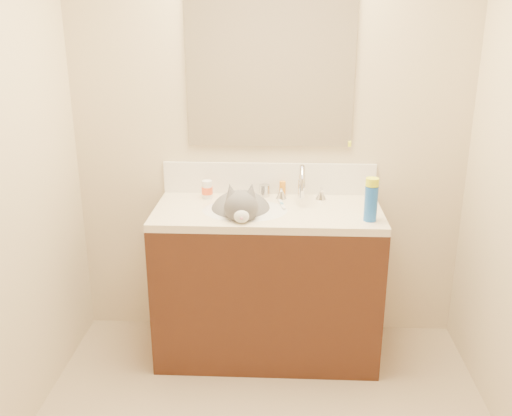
# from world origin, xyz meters

# --- Properties ---
(room_shell) EXTENTS (2.24, 2.54, 2.52)m
(room_shell) POSITION_xyz_m (0.00, 0.00, 1.49)
(room_shell) COLOR beige
(room_shell) RESTS_ON ground
(vanity_cabinet) EXTENTS (1.20, 0.55, 0.82)m
(vanity_cabinet) POSITION_xyz_m (0.00, 0.97, 0.41)
(vanity_cabinet) COLOR #3B1C10
(vanity_cabinet) RESTS_ON ground
(counter_slab) EXTENTS (1.20, 0.55, 0.04)m
(counter_slab) POSITION_xyz_m (0.00, 0.97, 0.84)
(counter_slab) COLOR beige
(counter_slab) RESTS_ON vanity_cabinet
(basin) EXTENTS (0.45, 0.36, 0.14)m
(basin) POSITION_xyz_m (-0.12, 0.94, 0.79)
(basin) COLOR white
(basin) RESTS_ON vanity_cabinet
(faucet) EXTENTS (0.28, 0.20, 0.21)m
(faucet) POSITION_xyz_m (0.18, 1.11, 0.95)
(faucet) COLOR silver
(faucet) RESTS_ON counter_slab
(cat) EXTENTS (0.40, 0.47, 0.34)m
(cat) POSITION_xyz_m (-0.14, 0.95, 0.84)
(cat) COLOR #514F51
(cat) RESTS_ON basin
(backsplash) EXTENTS (1.20, 0.02, 0.18)m
(backsplash) POSITION_xyz_m (0.00, 1.24, 0.95)
(backsplash) COLOR white
(backsplash) RESTS_ON counter_slab
(mirror) EXTENTS (0.90, 0.02, 0.80)m
(mirror) POSITION_xyz_m (0.00, 1.24, 1.54)
(mirror) COLOR white
(mirror) RESTS_ON room_shell
(pill_bottle) EXTENTS (0.06, 0.06, 0.10)m
(pill_bottle) POSITION_xyz_m (-0.34, 1.14, 0.91)
(pill_bottle) COLOR white
(pill_bottle) RESTS_ON counter_slab
(pill_label) EXTENTS (0.07, 0.07, 0.04)m
(pill_label) POSITION_xyz_m (-0.34, 1.14, 0.91)
(pill_label) COLOR #FE592A
(pill_label) RESTS_ON pill_bottle
(silver_jar) EXTENTS (0.07, 0.07, 0.07)m
(silver_jar) POSITION_xyz_m (-0.02, 1.19, 0.89)
(silver_jar) COLOR #B7B7BC
(silver_jar) RESTS_ON counter_slab
(amber_bottle) EXTENTS (0.04, 0.04, 0.09)m
(amber_bottle) POSITION_xyz_m (0.08, 1.19, 0.90)
(amber_bottle) COLOR orange
(amber_bottle) RESTS_ON counter_slab
(toothbrush) EXTENTS (0.04, 0.16, 0.01)m
(toothbrush) POSITION_xyz_m (0.07, 1.03, 0.87)
(toothbrush) COLOR white
(toothbrush) RESTS_ON counter_slab
(toothbrush_head) EXTENTS (0.02, 0.03, 0.01)m
(toothbrush_head) POSITION_xyz_m (0.07, 1.03, 0.87)
(toothbrush_head) COLOR #5BA1C2
(toothbrush_head) RESTS_ON counter_slab
(spray_can) EXTENTS (0.07, 0.07, 0.18)m
(spray_can) POSITION_xyz_m (0.51, 0.82, 0.95)
(spray_can) COLOR blue
(spray_can) RESTS_ON counter_slab
(spray_cap) EXTENTS (0.07, 0.07, 0.04)m
(spray_cap) POSITION_xyz_m (0.51, 0.82, 1.06)
(spray_cap) COLOR yellow
(spray_cap) RESTS_ON spray_can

